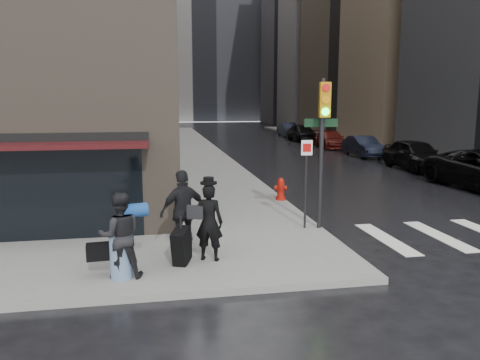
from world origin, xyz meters
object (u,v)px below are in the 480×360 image
Objects in this scene: man_jeans at (120,235)px; parked_car_1 at (415,155)px; man_greycoat at (184,212)px; man_overcoat at (203,226)px; parked_car_5 at (288,130)px; parked_car_4 at (302,133)px; parked_car_2 at (363,147)px; fire_hydrant at (281,190)px; traffic_light at (321,133)px; parked_car_3 at (331,139)px.

man_jeans is 0.37× the size of parked_car_1.
man_greycoat is at bearing -134.98° from parked_car_1.
man_overcoat is 18.32m from parked_car_1.
man_greycoat is 38.58m from parked_car_5.
man_jeans is 34.67m from parked_car_4.
man_overcoat reaches higher than parked_car_2.
fire_hydrant is 0.19× the size of parked_car_5.
parked_car_4 is at bearing 94.06° from parked_car_1.
man_overcoat is 0.45× the size of parked_car_5.
traffic_light is 1.00× the size of parked_car_2.
parked_car_1 is 23.96m from parked_car_5.
traffic_light is at bearing -103.44° from parked_car_5.
man_greycoat is 2.46× the size of fire_hydrant.
man_greycoat is at bearing -114.30° from parked_car_3.
man_overcoat is at bearing -107.59° from parked_car_5.
fire_hydrant is 21.10m from parked_car_3.
man_overcoat is at bearing -132.56° from parked_car_1.
traffic_light is 0.89× the size of parked_car_4.
fire_hydrant is at bearing -105.29° from parked_car_5.
parked_car_5 is at bearing 94.02° from parked_car_3.
man_greycoat is (1.37, 1.40, 0.10)m from man_jeans.
traffic_light is at bearing -106.11° from parked_car_4.
man_overcoat is at bearing 99.71° from man_greycoat.
traffic_light is 30.27m from parked_car_4.
traffic_light is 0.96× the size of parked_car_5.
parked_car_4 reaches higher than parked_car_3.
man_greycoat is 0.41× the size of parked_car_1.
parked_car_4 is (12.21, 31.03, -0.16)m from man_overcoat.
parked_car_5 is (14.36, 37.72, -0.33)m from man_jeans.
man_greycoat reaches higher than parked_car_4.
parked_car_1 is 1.16× the size of parked_car_2.
parked_car_2 is (9.21, 12.99, 0.17)m from fire_hydrant.
parked_car_1 is at bearing -141.74° from man_jeans.
man_jeans is 0.41× the size of parked_car_5.
man_overcoat reaches higher than fire_hydrant.
man_overcoat is 6.97m from fire_hydrant.
parked_car_5 is at bearing 73.51° from fire_hydrant.
fire_hydrant is at bearing -124.18° from parked_car_2.
parked_car_1 is (9.43, 7.00, 0.31)m from fire_hydrant.
man_jeans is 40.36m from parked_car_5.
fire_hydrant is 32.29m from parked_car_5.
parked_car_3 is at bearing -95.53° from man_overcoat.
man_overcoat is at bearing -142.50° from traffic_light.
parked_car_1 is at bearing -113.32° from man_overcoat.
man_overcoat is at bearing -122.42° from parked_car_2.
parked_car_2 is (13.03, 18.35, -0.46)m from man_greycoat.
man_greycoat is at bearing -153.62° from traffic_light.
man_greycoat is 22.51m from parked_car_2.
man_overcoat is 1.90m from man_jeans.
parked_car_1 is 1.06× the size of parked_car_3.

